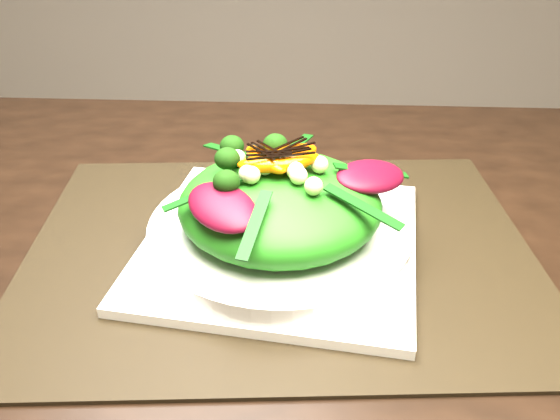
{
  "coord_description": "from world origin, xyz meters",
  "views": [
    {
      "loc": [
        0.1,
        -0.48,
        1.11
      ],
      "look_at": [
        0.07,
        0.03,
        0.8
      ],
      "focal_mm": 38.0,
      "sensor_mm": 36.0,
      "label": 1
    }
  ],
  "objects_px": {
    "lettuce_mound": "(280,204)",
    "orange_segment": "(278,161)",
    "salad_bowl": "(280,231)",
    "placemat": "(280,249)",
    "plate_base": "(280,243)",
    "dining_table": "(212,281)"
  },
  "relations": [
    {
      "from": "salad_bowl",
      "to": "lettuce_mound",
      "type": "bearing_deg",
      "value": 0.0
    },
    {
      "from": "lettuce_mound",
      "to": "salad_bowl",
      "type": "bearing_deg",
      "value": 180.0
    },
    {
      "from": "salad_bowl",
      "to": "orange_segment",
      "type": "bearing_deg",
      "value": 107.5
    },
    {
      "from": "plate_base",
      "to": "orange_segment",
      "type": "xyz_separation_m",
      "value": [
        -0.0,
        0.01,
        0.09
      ]
    },
    {
      "from": "dining_table",
      "to": "lettuce_mound",
      "type": "xyz_separation_m",
      "value": [
        0.07,
        0.03,
        0.08
      ]
    },
    {
      "from": "lettuce_mound",
      "to": "placemat",
      "type": "bearing_deg",
      "value": 0.0
    },
    {
      "from": "placemat",
      "to": "plate_base",
      "type": "distance_m",
      "value": 0.01
    },
    {
      "from": "dining_table",
      "to": "plate_base",
      "type": "height_order",
      "value": "dining_table"
    },
    {
      "from": "salad_bowl",
      "to": "placemat",
      "type": "bearing_deg",
      "value": 0.0
    },
    {
      "from": "plate_base",
      "to": "lettuce_mound",
      "type": "relative_size",
      "value": 1.35
    },
    {
      "from": "placemat",
      "to": "salad_bowl",
      "type": "height_order",
      "value": "salad_bowl"
    },
    {
      "from": "placemat",
      "to": "lettuce_mound",
      "type": "relative_size",
      "value": 2.56
    },
    {
      "from": "dining_table",
      "to": "lettuce_mound",
      "type": "bearing_deg",
      "value": 23.79
    },
    {
      "from": "plate_base",
      "to": "orange_segment",
      "type": "distance_m",
      "value": 0.09
    },
    {
      "from": "dining_table",
      "to": "placemat",
      "type": "relative_size",
      "value": 3.07
    },
    {
      "from": "placemat",
      "to": "lettuce_mound",
      "type": "xyz_separation_m",
      "value": [
        0.0,
        0.0,
        0.06
      ]
    },
    {
      "from": "salad_bowl",
      "to": "lettuce_mound",
      "type": "height_order",
      "value": "lettuce_mound"
    },
    {
      "from": "lettuce_mound",
      "to": "orange_segment",
      "type": "relative_size",
      "value": 3.34
    },
    {
      "from": "salad_bowl",
      "to": "lettuce_mound",
      "type": "distance_m",
      "value": 0.03
    },
    {
      "from": "salad_bowl",
      "to": "orange_segment",
      "type": "height_order",
      "value": "orange_segment"
    },
    {
      "from": "lettuce_mound",
      "to": "orange_segment",
      "type": "xyz_separation_m",
      "value": [
        -0.0,
        0.01,
        0.04
      ]
    },
    {
      "from": "salad_bowl",
      "to": "orange_segment",
      "type": "distance_m",
      "value": 0.08
    }
  ]
}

